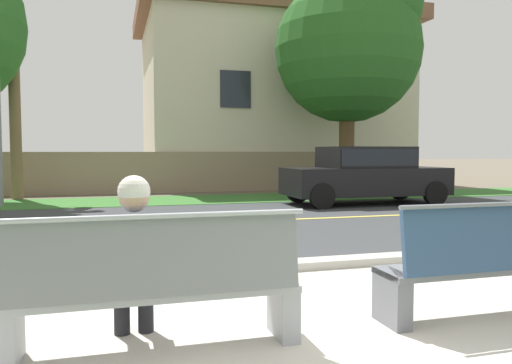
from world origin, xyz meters
TOP-DOWN VIEW (x-y plane):
  - ground_plane at (0.00, 8.00)m, footprint 140.00×140.00m
  - sidewalk_pavement at (0.00, 0.40)m, footprint 44.00×3.60m
  - curb_edge at (0.00, 2.35)m, footprint 44.00×0.30m
  - street_asphalt at (0.00, 6.50)m, footprint 52.00×8.00m
  - road_centre_line at (0.00, 6.50)m, footprint 48.00×0.14m
  - far_verge_grass at (0.00, 11.30)m, footprint 48.00×2.80m
  - bench_left at (-1.42, 0.25)m, footprint 2.04×0.48m
  - bench_right at (1.42, 0.25)m, footprint 2.04×0.48m
  - seated_person_blue at (-1.55, 0.43)m, footprint 0.52×0.68m
  - car_black_far at (4.80, 8.90)m, footprint 4.30×1.86m
  - shade_tree_left at (5.81, 11.67)m, footprint 4.71×4.71m
  - garden_wall at (-0.41, 14.15)m, footprint 13.00×0.36m
  - house_across_street at (4.81, 17.35)m, footprint 11.09×6.91m

SIDE VIEW (x-z plane):
  - ground_plane at x=0.00m, z-range 0.00..0.00m
  - street_asphalt at x=0.00m, z-range 0.00..0.01m
  - sidewalk_pavement at x=0.00m, z-range 0.00..0.01m
  - far_verge_grass at x=0.00m, z-range 0.00..0.02m
  - road_centre_line at x=0.00m, z-range 0.01..0.01m
  - curb_edge at x=0.00m, z-range 0.00..0.11m
  - bench_left at x=-1.42m, z-range -0.04..0.97m
  - bench_right at x=1.42m, z-range -0.04..0.97m
  - seated_person_blue at x=-1.55m, z-range 0.05..1.30m
  - garden_wall at x=-0.41m, z-range 0.00..1.40m
  - car_black_far at x=4.80m, z-range 0.08..1.62m
  - house_across_street at x=4.81m, z-range 0.05..7.19m
  - shade_tree_left at x=5.81m, z-range 1.17..8.93m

